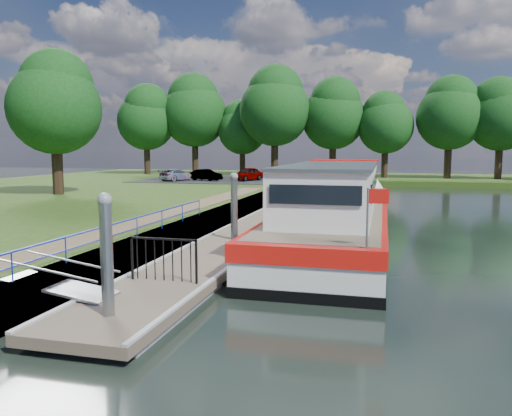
% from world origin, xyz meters
% --- Properties ---
extents(ground, '(160.00, 160.00, 0.00)m').
position_xyz_m(ground, '(0.00, 0.00, 0.00)').
color(ground, black).
rests_on(ground, ground).
extents(bank_edge, '(1.10, 90.00, 0.78)m').
position_xyz_m(bank_edge, '(-2.55, 15.00, 0.39)').
color(bank_edge, '#473D2D').
rests_on(bank_edge, ground).
extents(far_bank, '(60.00, 18.00, 0.60)m').
position_xyz_m(far_bank, '(12.00, 52.00, 0.30)').
color(far_bank, '#274112').
rests_on(far_bank, ground).
extents(footpath, '(1.60, 40.00, 0.05)m').
position_xyz_m(footpath, '(-4.40, 8.00, 0.80)').
color(footpath, brown).
rests_on(footpath, riverbank).
extents(carpark, '(14.00, 12.00, 0.06)m').
position_xyz_m(carpark, '(-11.00, 38.00, 0.81)').
color(carpark, black).
rests_on(carpark, riverbank).
extents(blue_fence, '(0.04, 18.04, 0.72)m').
position_xyz_m(blue_fence, '(-2.75, 3.00, 1.31)').
color(blue_fence, '#0C2DBF').
rests_on(blue_fence, riverbank).
extents(pontoon, '(2.50, 30.00, 0.56)m').
position_xyz_m(pontoon, '(0.00, 13.00, 0.18)').
color(pontoon, brown).
rests_on(pontoon, ground).
extents(mooring_piles, '(0.30, 27.30, 3.55)m').
position_xyz_m(mooring_piles, '(0.00, 13.00, 1.28)').
color(mooring_piles, gray).
rests_on(mooring_piles, ground).
extents(gangway, '(2.58, 1.00, 0.92)m').
position_xyz_m(gangway, '(-1.85, 0.50, 0.63)').
color(gangway, '#A5A8AD').
rests_on(gangway, ground).
extents(gate_panel, '(1.85, 0.05, 1.15)m').
position_xyz_m(gate_panel, '(-0.00, 2.20, 1.15)').
color(gate_panel, black).
rests_on(gate_panel, ground).
extents(barge, '(4.36, 21.15, 4.78)m').
position_xyz_m(barge, '(3.60, 12.86, 1.09)').
color(barge, black).
rests_on(barge, ground).
extents(horizon_trees, '(54.38, 10.03, 12.87)m').
position_xyz_m(horizon_trees, '(-1.61, 48.68, 7.95)').
color(horizon_trees, '#332316').
rests_on(horizon_trees, ground).
extents(bank_tree_a, '(6.12, 6.12, 9.72)m').
position_xyz_m(bank_tree_a, '(-15.99, 20.08, 7.02)').
color(bank_tree_a, '#332316').
rests_on(bank_tree_a, riverbank).
extents(car_a, '(2.80, 4.04, 1.28)m').
position_xyz_m(car_a, '(-7.25, 36.70, 1.47)').
color(car_a, '#999999').
rests_on(car_a, carpark).
extents(car_b, '(3.48, 2.22, 1.08)m').
position_xyz_m(car_b, '(-11.13, 35.81, 1.38)').
color(car_b, '#999999').
rests_on(car_b, carpark).
extents(car_c, '(2.85, 4.05, 1.09)m').
position_xyz_m(car_c, '(-13.75, 34.97, 1.38)').
color(car_c, '#999999').
rests_on(car_c, carpark).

